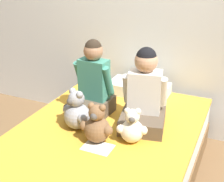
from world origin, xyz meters
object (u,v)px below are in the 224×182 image
Objects in this scene: child_on_left at (93,87)px; pillow_at_headboard at (139,89)px; child_on_right at (144,95)px; teddy_bear_between_children at (97,126)px; teddy_bear_held_by_left_child at (77,112)px; bed at (101,163)px; sign_card at (98,147)px; teddy_bear_held_by_right_child at (132,128)px.

child_on_left is 1.12× the size of pillow_at_headboard.
child_on_right reaches higher than teddy_bear_between_children.
teddy_bear_held_by_left_child is 0.85m from pillow_at_headboard.
child_on_left is 0.45m from teddy_bear_between_children.
child_on_right is at bearing -66.87° from pillow_at_headboard.
teddy_bear_between_children is (0.01, -0.08, 0.37)m from bed.
pillow_at_headboard is at bearing 101.50° from child_on_right.
teddy_bear_between_children reaches higher than pillow_at_headboard.
teddy_bear_held_by_left_child is at bearing -86.58° from child_on_left.
sign_card is (0.05, -0.15, 0.25)m from bed.
pillow_at_headboard is at bearing 90.00° from bed.
teddy_bear_between_children is at bearing 118.55° from sign_card.
sign_card is (-0.19, -0.17, -0.11)m from teddy_bear_held_by_right_child.
teddy_bear_held_by_left_child is (-0.22, 0.03, 0.38)m from bed.
teddy_bear_held_by_left_child is 1.07× the size of teddy_bear_between_children.
bed is 0.43m from teddy_bear_held_by_right_child.
child_on_left is 2.40× the size of teddy_bear_held_by_right_child.
teddy_bear_held_by_left_child is 0.35m from sign_card.
bed is 7.66× the size of teddy_bear_held_by_right_child.
child_on_right is 1.94× the size of teddy_bear_held_by_left_child.
child_on_right reaches higher than sign_card.
child_on_left is 0.57m from sign_card.
bed is 0.61m from child_on_left.
teddy_bear_held_by_right_child is 0.86m from pillow_at_headboard.
child_on_right is 0.54m from sign_card.
teddy_bear_held_by_left_child is at bearing 145.88° from sign_card.
teddy_bear_held_by_left_child is (-0.45, -0.27, -0.12)m from child_on_right.
teddy_bear_held_by_right_child is at bearing 23.13° from teddy_bear_held_by_left_child.
child_on_left is at bearing 120.92° from sign_card.
child_on_left reaches higher than sign_card.
teddy_bear_held_by_left_child reaches higher than teddy_bear_between_children.
child_on_left is 0.45m from child_on_right.
teddy_bear_between_children is (-0.22, -0.38, -0.13)m from child_on_right.
child_on_left is 0.29m from teddy_bear_held_by_left_child.
sign_card is (-0.18, -0.45, -0.25)m from child_on_right.
child_on_right is 2.08× the size of teddy_bear_between_children.
teddy_bear_held_by_right_child is at bearing -73.61° from pillow_at_headboard.
child_on_right is (0.45, 0.00, 0.00)m from child_on_left.
child_on_left is 2.13× the size of teddy_bear_between_children.
pillow_at_headboard is at bearing 88.32° from teddy_bear_between_children.
teddy_bear_held_by_left_child is 0.46m from teddy_bear_held_by_right_child.
child_on_left is 0.55m from teddy_bear_held_by_right_child.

